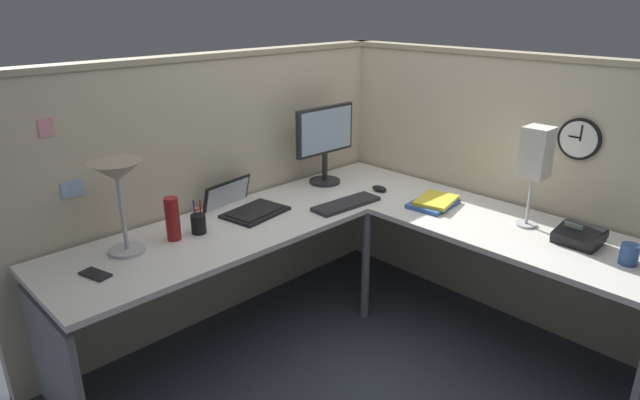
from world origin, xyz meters
name	(u,v)px	position (x,y,z in m)	size (l,w,h in m)	color
ground_plane	(367,337)	(0.00, 0.00, 0.00)	(6.80, 6.80, 0.00)	#383D47
cubicle_wall_back	(220,188)	(-0.36, 0.87, 0.79)	(2.57, 0.12, 1.58)	beige
cubicle_wall_right	(498,186)	(0.87, -0.27, 0.79)	(0.12, 2.37, 1.58)	beige
desk	(359,250)	(-0.15, -0.05, 0.63)	(2.35, 2.15, 0.73)	silver
monitor	(325,139)	(0.29, 0.64, 1.02)	(0.46, 0.20, 0.50)	#232326
laptop	(243,206)	(-0.38, 0.62, 0.75)	(0.40, 0.43, 0.22)	black
keyboard	(346,204)	(0.09, 0.26, 0.74)	(0.43, 0.14, 0.02)	#232326
computer_mouse	(379,189)	(0.42, 0.29, 0.75)	(0.06, 0.10, 0.03)	black
desk_lamp_dome	(117,179)	(-1.10, 0.57, 1.09)	(0.24, 0.24, 0.44)	#B7BABF
pen_cup	(198,223)	(-0.74, 0.52, 0.78)	(0.08, 0.08, 0.18)	black
cell_phone	(95,274)	(-1.31, 0.45, 0.73)	(0.07, 0.14, 0.01)	black
thermos_flask	(173,219)	(-0.87, 0.54, 0.84)	(0.07, 0.07, 0.22)	maroon
office_phone	(580,237)	(0.52, -0.89, 0.77)	(0.19, 0.21, 0.11)	black
book_stack	(434,202)	(0.45, -0.10, 0.75)	(0.31, 0.25, 0.04)	#335999
desk_lamp_paper	(536,155)	(0.56, -0.60, 1.11)	(0.13, 0.13, 0.53)	#B7BABF
coffee_mug	(629,254)	(0.46, -1.13, 0.78)	(0.08, 0.08, 0.10)	#2D4C8C
wall_clock	(580,139)	(0.82, -0.71, 1.17)	(0.04, 0.22, 0.22)	black
pinned_note_leftmost	(46,128)	(-1.28, 0.82, 1.32)	(0.07, 0.00, 0.08)	pink
pinned_note_middle	(73,189)	(-1.22, 0.82, 1.01)	(0.11, 0.00, 0.08)	#99B7E5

